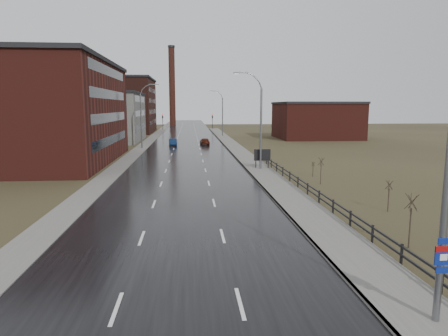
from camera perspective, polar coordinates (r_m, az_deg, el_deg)
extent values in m
cube|color=black|center=(70.43, -5.33, 2.70)|extent=(14.00, 300.00, 0.06)
cube|color=#595651|center=(46.35, 5.19, -0.37)|extent=(3.20, 180.00, 0.18)
cube|color=slate|center=(46.11, 3.33, -0.40)|extent=(0.16, 180.00, 0.18)
cube|color=#595651|center=(70.95, -11.98, 2.62)|extent=(2.40, 260.00, 0.12)
cube|color=#471914|center=(59.08, -26.49, 6.96)|extent=(22.00, 28.00, 13.00)
cube|color=black|center=(59.36, -26.95, 13.47)|extent=(22.44, 28.56, 0.50)
cube|color=black|center=(56.20, -15.75, 3.92)|extent=(0.06, 22.40, 1.20)
cube|color=black|center=(56.04, -15.88, 6.98)|extent=(0.06, 22.40, 1.20)
cube|color=black|center=(56.05, -16.01, 10.05)|extent=(0.06, 22.40, 1.20)
cube|color=black|center=(56.21, -16.14, 13.10)|extent=(0.06, 22.40, 1.20)
cube|color=slate|center=(89.98, -16.94, 6.85)|extent=(16.00, 20.00, 10.00)
cube|color=black|center=(90.00, -17.09, 10.19)|extent=(16.32, 20.40, 0.50)
cube|color=black|center=(88.77, -11.81, 5.73)|extent=(0.06, 16.00, 1.20)
cube|color=black|center=(88.67, -11.87, 7.66)|extent=(0.06, 16.00, 1.20)
cube|color=black|center=(88.67, -11.94, 9.60)|extent=(0.06, 16.00, 1.20)
cube|color=#331611|center=(120.35, -16.40, 8.45)|extent=(26.00, 24.00, 15.00)
cube|color=black|center=(120.60, -16.57, 12.14)|extent=(26.52, 24.48, 0.50)
cube|color=black|center=(118.58, -10.11, 6.50)|extent=(0.06, 19.20, 1.20)
cube|color=black|center=(118.51, -10.15, 7.95)|extent=(0.06, 19.20, 1.20)
cube|color=black|center=(118.51, -10.19, 9.40)|extent=(0.06, 19.20, 1.20)
cube|color=black|center=(118.59, -10.23, 10.85)|extent=(0.06, 19.20, 1.20)
cube|color=#471914|center=(96.81, 13.06, 6.52)|extent=(18.00, 16.00, 8.00)
cube|color=black|center=(96.75, 13.15, 9.03)|extent=(18.36, 16.32, 0.50)
cylinder|color=#331611|center=(160.34, -7.43, 11.41)|extent=(2.40, 2.40, 30.00)
cylinder|color=black|center=(161.79, -7.54, 16.83)|extent=(2.70, 2.70, 0.80)
cylinder|color=slate|center=(14.84, 29.29, -1.78)|extent=(0.24, 0.24, 10.00)
cube|color=navy|center=(15.18, 28.99, -9.12)|extent=(0.45, 0.04, 0.22)
cube|color=navy|center=(15.34, 28.85, -10.90)|extent=(0.60, 0.04, 0.65)
cube|color=maroon|center=(15.26, 28.94, -10.10)|extent=(0.60, 0.04, 0.20)
cube|color=navy|center=(15.50, 28.71, -12.65)|extent=(0.45, 0.04, 0.22)
cube|color=silver|center=(15.34, 28.88, -11.10)|extent=(0.26, 0.02, 0.22)
cylinder|color=slate|center=(46.86, 5.30, 5.46)|extent=(0.24, 0.24, 9.50)
cylinder|color=slate|center=(46.82, 5.18, 11.77)|extent=(0.51, 0.14, 0.98)
cylinder|color=slate|center=(46.78, 4.61, 12.65)|extent=(0.81, 0.14, 0.81)
cylinder|color=slate|center=(46.70, 3.73, 13.26)|extent=(0.98, 0.14, 0.51)
cylinder|color=slate|center=(46.60, 2.68, 13.48)|extent=(1.01, 0.14, 0.14)
cube|color=slate|center=(46.51, 1.81, 13.43)|extent=(0.70, 0.28, 0.18)
cube|color=silver|center=(46.50, 1.81, 13.31)|extent=(0.50, 0.20, 0.04)
cylinder|color=slate|center=(72.58, -11.75, 6.48)|extent=(0.24, 0.24, 9.50)
cylinder|color=slate|center=(72.55, -11.74, 10.55)|extent=(0.51, 0.14, 0.98)
cylinder|color=slate|center=(72.53, -11.38, 11.12)|extent=(0.81, 0.14, 0.81)
cylinder|color=slate|center=(72.48, -10.82, 11.52)|extent=(0.98, 0.14, 0.51)
cylinder|color=slate|center=(72.41, -10.15, 11.67)|extent=(1.01, 0.14, 0.14)
cube|color=slate|center=(72.35, -9.59, 11.65)|extent=(0.70, 0.28, 0.18)
cube|color=silver|center=(72.34, -9.59, 11.57)|extent=(0.50, 0.20, 0.04)
cylinder|color=slate|center=(100.42, -0.22, 7.24)|extent=(0.24, 0.24, 9.50)
cylinder|color=slate|center=(100.40, -0.31, 10.19)|extent=(0.51, 0.14, 0.98)
cylinder|color=slate|center=(100.38, -0.59, 10.59)|extent=(0.81, 0.14, 0.81)
cylinder|color=slate|center=(100.34, -1.00, 10.86)|extent=(0.98, 0.14, 0.51)
cylinder|color=slate|center=(100.30, -1.49, 10.96)|extent=(1.01, 0.14, 0.14)
cube|color=slate|center=(100.25, -1.89, 10.93)|extent=(0.70, 0.28, 0.18)
cube|color=silver|center=(100.25, -1.89, 10.87)|extent=(0.50, 0.20, 0.04)
cube|color=black|center=(18.46, 28.63, -14.22)|extent=(0.10, 0.10, 1.10)
cube|color=black|center=(20.84, 24.02, -11.29)|extent=(0.10, 0.10, 1.10)
cube|color=black|center=(23.35, 20.44, -8.93)|extent=(0.10, 0.10, 1.10)
cube|color=black|center=(25.97, 17.61, -7.01)|extent=(0.10, 0.10, 1.10)
cube|color=black|center=(28.67, 15.31, -5.43)|extent=(0.10, 0.10, 1.10)
cube|color=black|center=(31.42, 13.43, -4.12)|extent=(0.10, 0.10, 1.10)
cube|color=black|center=(34.21, 11.85, -3.02)|extent=(0.10, 0.10, 1.10)
cube|color=black|center=(37.03, 10.52, -2.08)|extent=(0.10, 0.10, 1.10)
cube|color=black|center=(39.88, 9.38, -1.28)|extent=(0.10, 0.10, 1.10)
cube|color=black|center=(42.75, 8.39, -0.58)|extent=(0.10, 0.10, 1.10)
cube|color=black|center=(45.64, 7.52, 0.03)|extent=(0.10, 0.10, 1.10)
cube|color=black|center=(48.54, 6.76, 0.56)|extent=(0.10, 0.10, 1.10)
cube|color=black|center=(51.45, 6.09, 1.04)|extent=(0.10, 0.10, 1.10)
cube|color=black|center=(54.38, 5.48, 1.47)|extent=(0.10, 0.10, 1.10)
cube|color=black|center=(30.87, 13.75, -3.60)|extent=(0.08, 53.00, 0.10)
cube|color=black|center=(30.96, 13.72, -4.32)|extent=(0.08, 53.00, 0.10)
cylinder|color=#382D23|center=(23.36, 25.02, -7.82)|extent=(0.08, 0.08, 2.18)
cylinder|color=#382D23|center=(23.04, 25.35, -4.42)|extent=(0.04, 0.73, 0.86)
cylinder|color=#382D23|center=(23.06, 25.22, -4.40)|extent=(0.69, 0.27, 0.87)
cylinder|color=#382D23|center=(23.02, 25.12, -4.42)|extent=(0.41, 0.61, 0.87)
cylinder|color=#382D23|center=(22.97, 25.19, -4.45)|extent=(0.41, 0.61, 0.87)
cylinder|color=#382D23|center=(22.98, 25.34, -4.45)|extent=(0.69, 0.27, 0.87)
cylinder|color=#382D23|center=(30.81, 22.43, -4.25)|extent=(0.08, 0.08, 1.68)
cylinder|color=#382D23|center=(30.62, 22.64, -2.25)|extent=(0.04, 0.57, 0.67)
cylinder|color=#382D23|center=(30.65, 22.54, -2.24)|extent=(0.54, 0.22, 0.67)
cylinder|color=#382D23|center=(30.61, 22.46, -2.25)|extent=(0.32, 0.48, 0.68)
cylinder|color=#382D23|center=(30.56, 22.51, -2.27)|extent=(0.32, 0.48, 0.68)
cylinder|color=#382D23|center=(30.57, 22.62, -2.27)|extent=(0.54, 0.22, 0.67)
cylinder|color=#382D23|center=(39.50, 13.66, -0.89)|extent=(0.08, 0.08, 1.93)
cylinder|color=#382D23|center=(39.33, 13.79, 0.91)|extent=(0.04, 0.65, 0.76)
cylinder|color=#382D23|center=(39.36, 13.72, 0.92)|extent=(0.62, 0.24, 0.77)
cylinder|color=#382D23|center=(39.32, 13.65, 0.92)|extent=(0.37, 0.55, 0.78)
cylinder|color=#382D23|center=(39.27, 13.68, 0.91)|extent=(0.37, 0.55, 0.78)
cylinder|color=#382D23|center=(39.27, 13.77, 0.90)|extent=(0.62, 0.24, 0.77)
cylinder|color=#382D23|center=(43.74, 12.59, -0.43)|extent=(0.08, 0.08, 1.18)
cylinder|color=#382D23|center=(43.65, 12.69, 0.57)|extent=(0.04, 0.41, 0.48)
cylinder|color=#382D23|center=(43.68, 12.62, 0.58)|extent=(0.39, 0.16, 0.48)
cylinder|color=#382D23|center=(43.65, 12.56, 0.57)|extent=(0.24, 0.35, 0.49)
cylinder|color=#382D23|center=(43.59, 12.58, 0.56)|extent=(0.24, 0.35, 0.49)
cylinder|color=#382D23|center=(43.59, 12.66, 0.56)|extent=(0.39, 0.16, 0.48)
cube|color=black|center=(47.77, 4.57, 0.89)|extent=(0.10, 0.10, 1.80)
cube|color=black|center=(48.04, 6.34, 0.91)|extent=(0.10, 0.10, 1.80)
cube|color=silver|center=(47.74, 5.48, 1.88)|extent=(1.88, 0.08, 1.26)
cube|color=black|center=(47.69, 5.49, 1.87)|extent=(1.98, 0.04, 1.36)
cylinder|color=black|center=(130.40, -8.75, 6.55)|extent=(0.16, 0.16, 5.20)
imported|color=black|center=(130.34, -8.77, 7.49)|extent=(0.58, 2.73, 1.10)
sphere|color=#FF190C|center=(130.18, -8.78, 7.62)|extent=(0.18, 0.18, 0.18)
cylinder|color=black|center=(130.34, -1.67, 6.65)|extent=(0.16, 0.16, 5.20)
imported|color=black|center=(130.28, -1.67, 7.59)|extent=(0.58, 2.73, 1.10)
sphere|color=#FF190C|center=(130.13, -1.67, 7.72)|extent=(0.18, 0.18, 0.18)
imported|color=#0C1E3E|center=(76.30, -7.32, 3.62)|extent=(1.73, 4.20, 1.35)
imported|color=#45160B|center=(77.85, -2.76, 3.80)|extent=(1.92, 4.19, 1.39)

